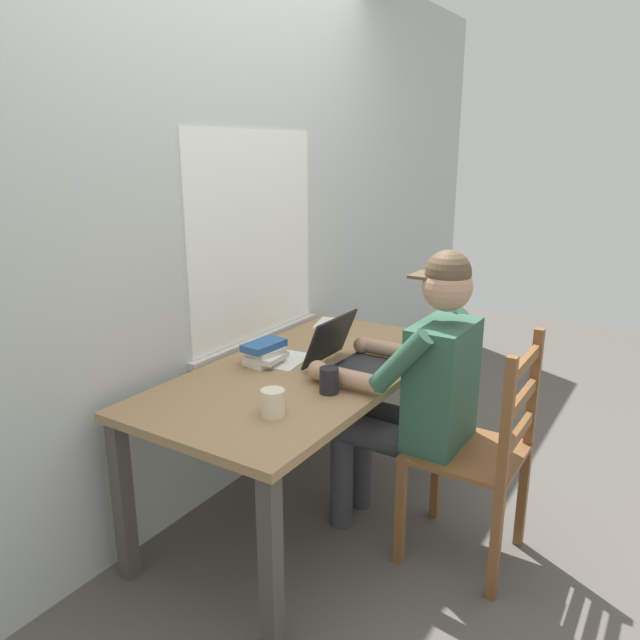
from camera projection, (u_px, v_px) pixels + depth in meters
ground_plane at (308, 511)px, 2.81m from camera, size 8.00×8.00×0.00m
back_wall at (217, 224)px, 2.70m from camera, size 6.00×0.08×2.60m
desk at (307, 386)px, 2.63m from camera, size 1.58×0.80×0.70m
seated_person at (416, 386)px, 2.44m from camera, size 0.50×0.60×1.26m
wooden_chair at (480, 453)px, 2.36m from camera, size 0.42×0.42×0.96m
laptop at (349, 357)px, 2.60m from camera, size 0.33×0.32×0.22m
computer_mouse at (383, 349)px, 2.81m from camera, size 0.06×0.10×0.03m
coffee_mug_white at (273, 402)px, 2.14m from camera, size 0.12×0.09×0.10m
coffee_mug_dark at (329, 380)px, 2.34m from camera, size 0.11×0.08×0.10m
book_stack_main at (265, 353)px, 2.66m from camera, size 0.20×0.18×0.10m
paper_pile_near_laptop at (333, 323)px, 3.27m from camera, size 0.25×0.23×0.01m
paper_pile_back_corner at (288, 360)px, 2.71m from camera, size 0.26×0.18×0.00m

